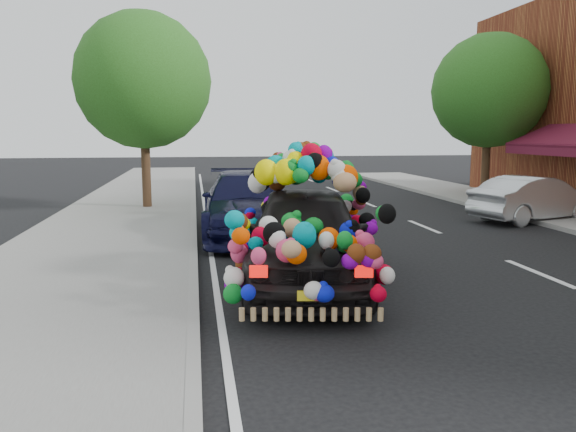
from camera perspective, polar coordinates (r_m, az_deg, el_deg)
The scene contains 9 objects.
ground at distance 9.31m, azimuth 5.16°, elevation -6.74°, with size 100.00×100.00×0.00m, color black.
sidewalk at distance 9.23m, azimuth -21.86°, elevation -7.08°, with size 4.00×60.00×0.12m, color gray.
kerb at distance 9.00m, azimuth -9.57°, elevation -6.92°, with size 0.15×60.00×0.13m, color gray.
lane_markings at distance 10.77m, azimuth 24.12°, elevation -5.33°, with size 6.00×50.00×0.01m, color silver, non-canonical shape.
tree_near_sidewalk at distance 18.32m, azimuth -14.54°, elevation 13.16°, with size 4.20×4.20×6.13m.
tree_far_b at distance 21.38m, azimuth 19.78°, elevation 11.87°, with size 4.00×4.00×5.90m.
plush_art_car at distance 9.01m, azimuth 1.81°, elevation 0.24°, with size 3.00×5.14×2.23m.
navy_sedan at distance 13.40m, azimuth -4.11°, elevation 1.23°, with size 2.12×5.22×1.51m, color black.
silver_hatchback at distance 16.99m, azimuth 23.76°, elevation 1.63°, with size 1.33×3.81×1.26m, color #BABDC1.
Camera 1 is at (-2.29, -8.69, 2.43)m, focal length 35.00 mm.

